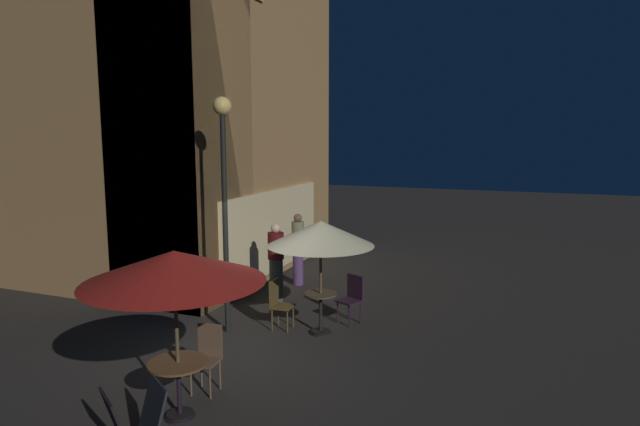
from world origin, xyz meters
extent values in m
plane|color=#292623|center=(0.00, 0.00, 0.00)|extent=(60.00, 60.00, 0.00)
cube|color=#9D7343|center=(5.28, 2.67, 4.62)|extent=(7.46, 2.33, 9.23)
cube|color=#9D7343|center=(2.71, 4.88, 4.62)|extent=(2.33, 6.75, 9.23)
cube|color=beige|center=(4.91, 1.46, 1.25)|extent=(5.23, 0.08, 2.10)
cylinder|color=black|center=(1.05, 0.56, 2.06)|extent=(0.10, 0.10, 4.12)
sphere|color=#F7CE6D|center=(1.05, 0.56, 4.22)|extent=(0.34, 0.34, 0.34)
cube|color=black|center=(-2.70, -0.68, 0.44)|extent=(0.53, 0.61, 0.85)
cylinder|color=black|center=(1.60, -1.12, 0.01)|extent=(0.40, 0.40, 0.03)
cylinder|color=black|center=(1.60, -1.12, 0.38)|extent=(0.06, 0.06, 0.76)
cylinder|color=#473B29|center=(1.60, -1.12, 0.77)|extent=(0.61, 0.61, 0.03)
cylinder|color=black|center=(-1.89, -0.48, 0.01)|extent=(0.40, 0.40, 0.03)
cylinder|color=black|center=(-1.89, -0.48, 0.37)|extent=(0.06, 0.06, 0.74)
cylinder|color=brown|center=(-1.89, -0.48, 0.76)|extent=(0.79, 0.79, 0.03)
cylinder|color=black|center=(1.60, -1.12, 0.03)|extent=(0.36, 0.36, 0.06)
cylinder|color=brown|center=(1.60, -1.12, 1.05)|extent=(0.05, 0.05, 2.10)
cone|color=beige|center=(1.60, -1.12, 1.92)|extent=(1.98, 1.98, 0.46)
cylinder|color=black|center=(-1.89, -0.48, 0.03)|extent=(0.36, 0.36, 0.06)
cylinder|color=#4C3E28|center=(-1.89, -0.48, 1.10)|extent=(0.05, 0.05, 2.21)
cone|color=maroon|center=(-1.89, -0.48, 2.05)|extent=(2.35, 2.35, 0.41)
cylinder|color=black|center=(2.12, -1.52, 0.22)|extent=(0.03, 0.03, 0.44)
cylinder|color=black|center=(2.25, -1.23, 0.22)|extent=(0.03, 0.03, 0.44)
cylinder|color=black|center=(2.41, -1.65, 0.22)|extent=(0.03, 0.03, 0.44)
cylinder|color=black|center=(2.54, -1.36, 0.22)|extent=(0.03, 0.03, 0.44)
cube|color=black|center=(2.33, -1.44, 0.45)|extent=(0.53, 0.53, 0.04)
cube|color=black|center=(2.50, -1.51, 0.71)|extent=(0.20, 0.39, 0.48)
cylinder|color=#4F3E1D|center=(1.72, -0.50, 0.22)|extent=(0.03, 0.03, 0.44)
cylinder|color=#4F3E1D|center=(1.40, -0.52, 0.22)|extent=(0.03, 0.03, 0.44)
cylinder|color=#4F3E1D|center=(1.70, -0.19, 0.22)|extent=(0.03, 0.03, 0.44)
cylinder|color=#4F3E1D|center=(1.38, -0.21, 0.22)|extent=(0.03, 0.03, 0.44)
cube|color=#4F3E1D|center=(1.55, -0.36, 0.45)|extent=(0.42, 0.42, 0.04)
cube|color=#4F3E1D|center=(1.54, -0.18, 0.72)|extent=(0.39, 0.07, 0.49)
cylinder|color=brown|center=(-1.32, -0.58, 0.23)|extent=(0.03, 0.03, 0.46)
cylinder|color=brown|center=(-1.35, -0.28, 0.23)|extent=(0.03, 0.03, 0.46)
cylinder|color=brown|center=(-1.02, -0.56, 0.23)|extent=(0.03, 0.03, 0.46)
cylinder|color=brown|center=(-1.04, -0.25, 0.23)|extent=(0.03, 0.03, 0.46)
cube|color=brown|center=(-1.18, -0.42, 0.48)|extent=(0.41, 0.41, 0.04)
cube|color=brown|center=(-1.01, -0.40, 0.74)|extent=(0.07, 0.38, 0.49)
cylinder|color=#36433A|center=(3.05, 0.51, 0.49)|extent=(0.30, 0.30, 0.98)
cylinder|color=#511015|center=(3.05, 0.51, 1.28)|extent=(0.36, 0.36, 0.59)
sphere|color=beige|center=(3.05, 0.51, 1.67)|extent=(0.21, 0.21, 0.21)
cylinder|color=#563866|center=(4.49, 0.61, 0.49)|extent=(0.26, 0.26, 0.98)
cylinder|color=#767454|center=(4.49, 0.61, 1.29)|extent=(0.31, 0.31, 0.62)
sphere|color=brown|center=(4.49, 0.61, 1.69)|extent=(0.21, 0.21, 0.21)
camera|label=1|loc=(-7.37, -4.64, 3.71)|focal=30.00mm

